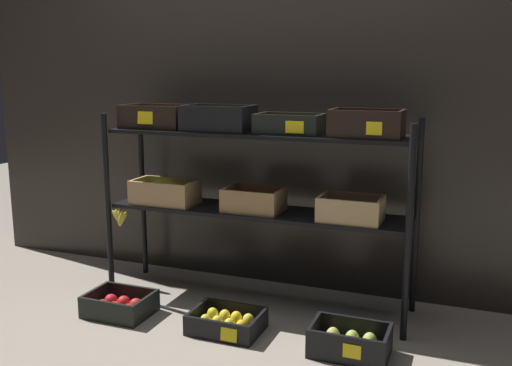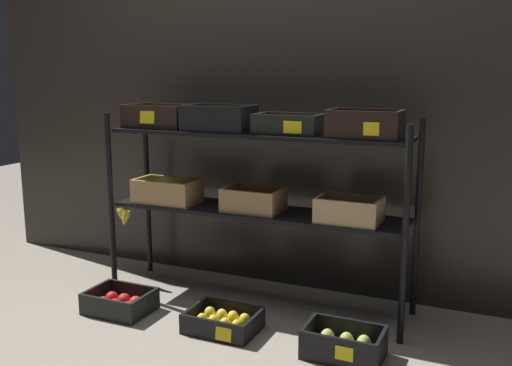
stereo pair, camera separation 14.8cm
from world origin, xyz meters
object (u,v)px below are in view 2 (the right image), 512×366
(crate_ground_apple_red, at_px, (120,303))
(crate_ground_pear, at_px, (344,345))
(crate_ground_lemon, at_px, (223,322))
(display_rack, at_px, (247,166))

(crate_ground_apple_red, height_order, crate_ground_pear, crate_ground_pear)
(crate_ground_apple_red, height_order, crate_ground_lemon, crate_ground_apple_red)
(display_rack, relative_size, crate_ground_apple_red, 5.31)
(crate_ground_lemon, height_order, crate_ground_pear, crate_ground_pear)
(display_rack, distance_m, crate_ground_lemon, 0.82)
(display_rack, xyz_separation_m, crate_ground_apple_red, (-0.56, -0.41, -0.72))
(display_rack, height_order, crate_ground_apple_red, display_rack)
(display_rack, bearing_deg, crate_ground_apple_red, -144.28)
(crate_ground_pear, bearing_deg, crate_ground_apple_red, -179.82)
(crate_ground_apple_red, distance_m, crate_ground_lemon, 0.61)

